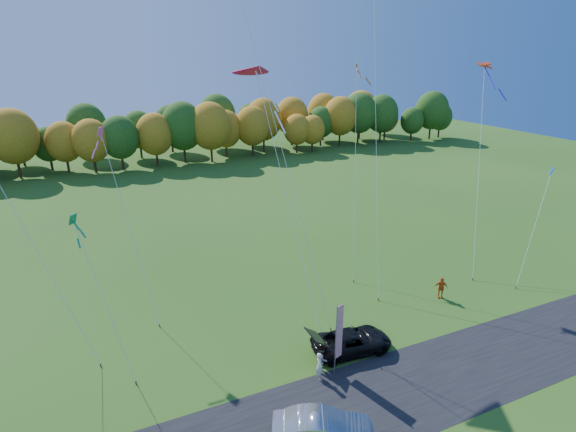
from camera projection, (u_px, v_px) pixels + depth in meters
name	position (u px, v px, depth m)	size (l,w,h in m)	color
ground	(329.00, 358.00, 26.68)	(160.00, 160.00, 0.00)	#244F15
asphalt_strip	(367.00, 403.00, 23.25)	(90.00, 6.00, 0.01)	black
tree_line	(167.00, 163.00, 73.83)	(116.00, 12.00, 10.00)	#1E4711
black_suv	(352.00, 341.00, 27.11)	(2.26, 4.90, 1.36)	black
silver_sedan	(323.00, 429.00, 20.65)	(1.64, 4.72, 1.55)	#ACACB1
person_tailgate_a	(320.00, 366.00, 24.74)	(0.61, 0.40, 1.67)	silver
person_tailgate_b	(322.00, 358.00, 25.39)	(0.78, 0.61, 1.61)	gray
person_east	(441.00, 288.00, 32.98)	(0.97, 0.40, 1.65)	#CA5313
feather_flag	(339.00, 331.00, 24.61)	(0.55, 0.25, 4.41)	#999999
kite_delta_blue	(264.00, 82.00, 27.66)	(6.28, 11.66, 31.85)	#4C3F33
kite_parafoil_orange	(376.00, 95.00, 34.91)	(7.98, 13.65, 28.26)	#4C3F33
kite_delta_red	(284.00, 182.00, 29.14)	(2.88, 9.87, 17.62)	#4C3F33
kite_parafoil_rainbow	(479.00, 165.00, 37.91)	(8.56, 8.93, 16.65)	#4C3F33
kite_diamond_yellow	(47.00, 270.00, 25.45)	(4.55, 5.57, 11.44)	#4C3F33
kite_diamond_green	(104.00, 300.00, 24.39)	(2.44, 4.47, 9.21)	#4C3F33
kite_diamond_white	(355.00, 168.00, 36.34)	(4.27, 7.52, 16.95)	#4C3F33
kite_diamond_pink	(129.00, 227.00, 29.61)	(2.33, 6.05, 12.79)	#4C3F33
kite_diamond_blue_low	(534.00, 227.00, 35.50)	(6.27, 3.61, 8.64)	#4C3F33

